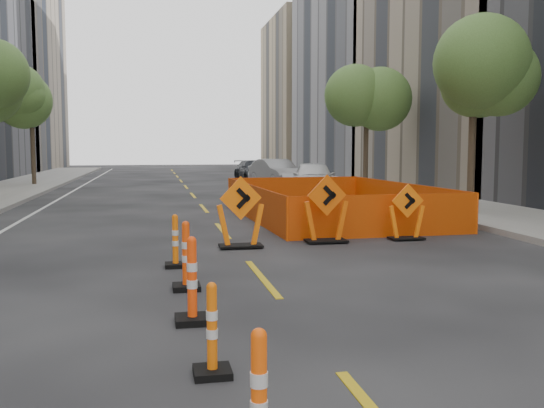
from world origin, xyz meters
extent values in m
plane|color=black|center=(0.00, 0.00, 0.00)|extent=(140.00, 140.00, 0.00)
cube|color=gray|center=(9.00, 12.00, 0.07)|extent=(4.00, 90.00, 0.15)
cube|color=gray|center=(17.00, 23.80, 7.00)|extent=(12.00, 16.00, 14.00)
cube|color=gray|center=(17.00, 40.20, 10.00)|extent=(12.00, 18.00, 20.00)
cube|color=tan|center=(17.00, 58.60, 8.00)|extent=(12.00, 14.00, 16.00)
cylinder|color=#382B1E|center=(-8.40, 30.00, 1.57)|extent=(0.24, 0.24, 3.15)
sphere|color=#456A2D|center=(-8.40, 30.00, 4.55)|extent=(2.80, 2.80, 2.80)
cylinder|color=#382B1E|center=(8.40, 12.00, 1.57)|extent=(0.24, 0.24, 3.15)
sphere|color=#456A2D|center=(8.40, 12.00, 4.55)|extent=(2.80, 2.80, 2.80)
cylinder|color=#382B1E|center=(8.40, 22.00, 1.57)|extent=(0.24, 0.24, 3.15)
sphere|color=#456A2D|center=(8.40, 22.00, 4.55)|extent=(2.80, 2.80, 2.80)
imported|color=silver|center=(5.49, 20.98, 0.80)|extent=(2.81, 4.98, 1.60)
imported|color=gray|center=(5.09, 27.68, 0.77)|extent=(2.60, 4.93, 1.54)
imported|color=black|center=(4.76, 33.50, 0.67)|extent=(2.30, 4.80, 1.35)
camera|label=1|loc=(-1.83, -6.15, 2.27)|focal=40.00mm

